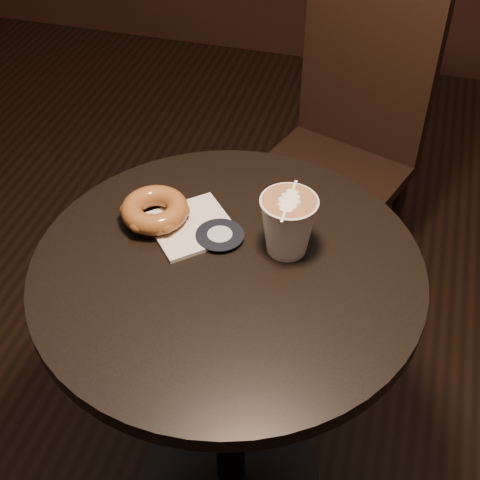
# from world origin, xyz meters

# --- Properties ---
(cafe_table) EXTENTS (0.70, 0.70, 0.75)m
(cafe_table) POSITION_xyz_m (0.00, 0.00, 0.55)
(cafe_table) COLOR black
(cafe_table) RESTS_ON ground
(chair) EXTENTS (0.49, 0.49, 0.97)m
(chair) POSITION_xyz_m (0.11, 0.80, 0.54)
(chair) COLOR black
(chair) RESTS_ON ground
(pastry_bag) EXTENTS (0.20, 0.20, 0.01)m
(pastry_bag) POSITION_xyz_m (-0.09, 0.07, 0.75)
(pastry_bag) COLOR silver
(pastry_bag) RESTS_ON cafe_table
(doughnut) EXTENTS (0.13, 0.13, 0.04)m
(doughnut) POSITION_xyz_m (-0.16, 0.07, 0.78)
(doughnut) COLOR brown
(doughnut) RESTS_ON pastry_bag
(latte_cup) EXTENTS (0.10, 0.10, 0.11)m
(latte_cup) POSITION_xyz_m (0.09, 0.07, 0.81)
(latte_cup) COLOR white
(latte_cup) RESTS_ON cafe_table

